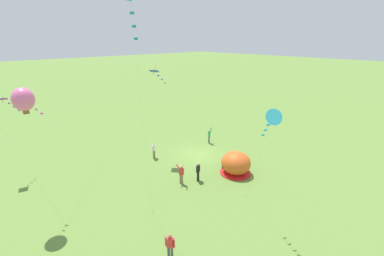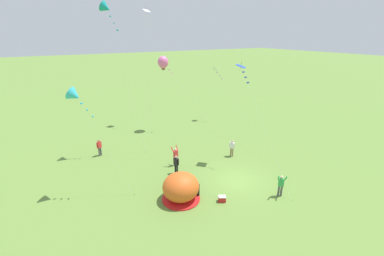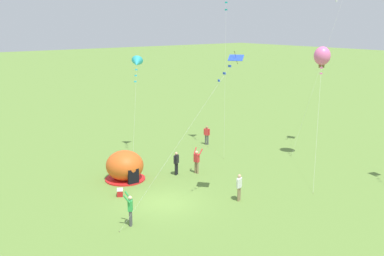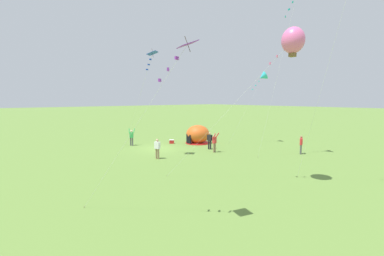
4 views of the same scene
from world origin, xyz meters
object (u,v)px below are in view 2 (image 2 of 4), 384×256
popup_tent (181,187)px  person_arms_raised (281,184)px  person_strolling (176,164)px  kite_blue (243,70)px  person_flying_kite (176,155)px  kite_white (147,16)px  cooler_box (222,199)px  kite_teal (106,8)px  person_far_back (99,147)px  person_center_field (232,147)px  kite_pink (163,62)px  kite_purple (216,71)px  kite_cyan (75,96)px

popup_tent → person_arms_raised: size_ratio=1.49×
person_strolling → kite_blue: (6.27, -0.57, 7.56)m
person_flying_kite → kite_white: (2.84, 12.66, 12.47)m
kite_blue → cooler_box: bearing=-138.3°
cooler_box → kite_teal: size_ratio=0.05×
person_arms_raised → popup_tent: bearing=152.7°
person_far_back → kite_white: (8.47, 7.04, 12.50)m
popup_tent → person_center_field: popup_tent is taller
person_strolling → kite_teal: kite_teal is taller
cooler_box → kite_blue: kite_blue is taller
popup_tent → person_arms_raised: popup_tent is taller
kite_teal → kite_pink: bearing=28.8°
cooler_box → person_center_field: size_ratio=0.37×
person_far_back → kite_pink: kite_pink is taller
kite_blue → person_strolling: bearing=174.8°
person_far_back → kite_blue: (11.26, -7.56, 7.56)m
person_flying_kite → kite_purple: (11.10, 9.48, 5.70)m
kite_pink → cooler_box: bearing=-100.3°
person_far_back → kite_teal: 12.77m
person_arms_raised → kite_teal: 20.46m
popup_tent → kite_purple: size_ratio=0.38×
popup_tent → kite_purple: kite_purple is taller
kite_cyan → kite_white: bearing=51.0°
kite_cyan → kite_blue: size_ratio=0.88×
person_strolling → kite_teal: size_ratio=0.12×
person_far_back → kite_blue: bearing=-33.9°
popup_tent → kite_cyan: 9.76m
person_flying_kite → kite_pink: size_ratio=0.21×
person_center_field → kite_cyan: bearing=176.3°
cooler_box → person_arms_raised: bearing=-21.5°
kite_white → person_far_back: bearing=-140.2°
kite_white → person_arms_raised: bearing=-85.3°
person_far_back → person_center_field: same height
person_flying_kite → kite_white: size_ratio=0.13×
cooler_box → kite_purple: bearing=56.4°
kite_teal → kite_purple: bearing=14.3°
person_strolling → kite_blue: size_ratio=0.19×
person_strolling → kite_purple: kite_purple is taller
kite_teal → person_flying_kite: bearing=-58.8°
person_flying_kite → kite_purple: bearing=40.5°
cooler_box → kite_cyan: 12.59m
cooler_box → kite_cyan: size_ratio=0.08×
person_center_field → kite_pink: 13.14m
kite_purple → kite_teal: (-14.60, -3.71, 6.86)m
person_arms_raised → person_center_field: bearing=81.3°
person_far_back → kite_cyan: (-2.01, -5.88, 6.58)m
person_far_back → kite_pink: (8.98, 3.92, 7.34)m
popup_tent → person_far_back: bearing=109.1°
kite_cyan → kite_white: 17.66m
kite_white → person_flying_kite: bearing=-102.6°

